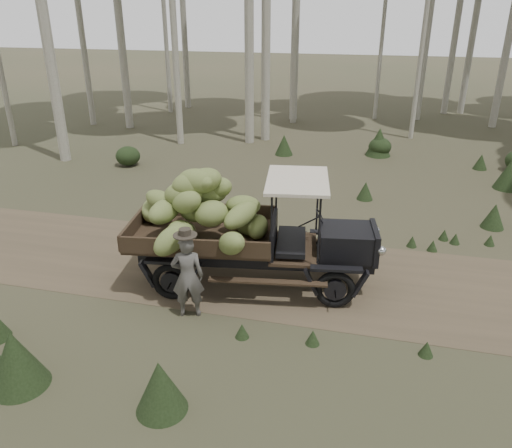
# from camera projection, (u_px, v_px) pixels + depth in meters

# --- Properties ---
(ground) EXTENTS (120.00, 120.00, 0.00)m
(ground) POSITION_uv_depth(u_px,v_px,m) (361.00, 283.00, 11.36)
(ground) COLOR #473D2B
(ground) RESTS_ON ground
(dirt_track) EXTENTS (70.00, 4.00, 0.01)m
(dirt_track) POSITION_uv_depth(u_px,v_px,m) (361.00, 283.00, 11.36)
(dirt_track) COLOR brown
(dirt_track) RESTS_ON ground
(banana_truck) EXTENTS (5.68, 3.08, 2.76)m
(banana_truck) POSITION_uv_depth(u_px,v_px,m) (224.00, 218.00, 10.82)
(banana_truck) COLOR black
(banana_truck) RESTS_ON ground
(farmer) EXTENTS (0.74, 0.59, 1.92)m
(farmer) POSITION_uv_depth(u_px,v_px,m) (188.00, 275.00, 9.86)
(farmer) COLOR #504D49
(farmer) RESTS_ON ground
(undergrowth) EXTENTS (25.04, 23.07, 1.28)m
(undergrowth) POSITION_uv_depth(u_px,v_px,m) (400.00, 290.00, 10.08)
(undergrowth) COLOR #233319
(undergrowth) RESTS_ON ground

